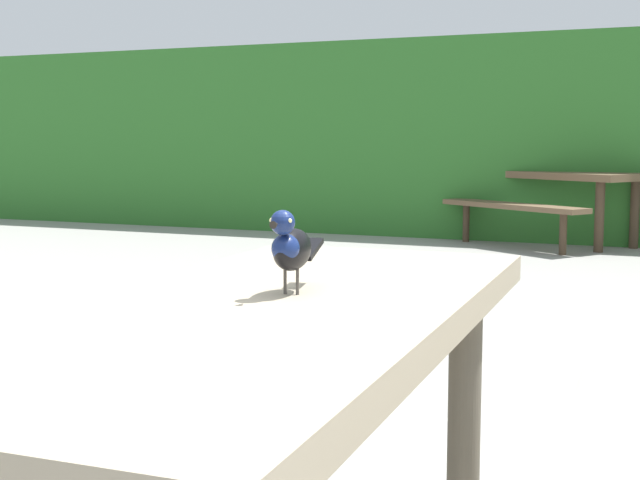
% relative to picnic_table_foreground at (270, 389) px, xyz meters
% --- Properties ---
extents(picnic_table_foreground, '(1.75, 1.83, 0.74)m').
position_rel_picnic_table_foreground_xyz_m(picnic_table_foreground, '(0.00, 0.00, 0.00)').
color(picnic_table_foreground, gray).
rests_on(picnic_table_foreground, ground).
extents(bird_grackle, '(0.08, 0.29, 0.18)m').
position_rel_picnic_table_foreground_xyz_m(bird_grackle, '(0.01, 0.08, 0.29)').
color(bird_grackle, black).
rests_on(bird_grackle, picnic_table_foreground).
extents(picnic_table_mid_left, '(2.35, 2.34, 0.74)m').
position_rel_picnic_table_foreground_xyz_m(picnic_table_mid_left, '(-0.48, 7.67, 0.00)').
color(picnic_table_mid_left, brown).
rests_on(picnic_table_mid_left, ground).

